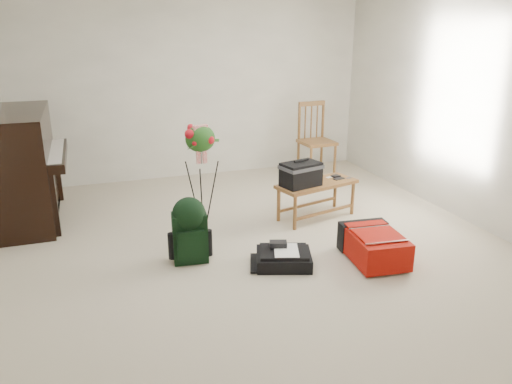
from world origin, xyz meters
name	(u,v)px	position (x,y,z in m)	size (l,w,h in m)	color
floor	(258,248)	(0.00, 0.00, 0.00)	(5.00, 5.50, 0.01)	#BEB599
wall_back	(195,90)	(0.00, 2.75, 1.25)	(5.00, 0.04, 2.50)	white
wall_right	(477,111)	(2.50, 0.00, 1.25)	(0.04, 5.50, 2.50)	white
piano	(27,169)	(-2.19, 1.60, 0.60)	(0.71, 1.50, 1.25)	black
bench	(304,176)	(0.75, 0.59, 0.52)	(1.01, 0.60, 0.73)	olive
dining_chair	(316,140)	(1.66, 2.19, 0.52)	(0.49, 0.49, 1.06)	olive
red_suitcase	(371,243)	(0.95, -0.56, 0.15)	(0.52, 0.72, 0.29)	red
black_duffel	(284,258)	(0.10, -0.42, 0.08)	(0.60, 0.54, 0.21)	black
green_backpack	(190,227)	(-0.70, -0.06, 0.35)	(0.34, 0.31, 0.64)	black
flower_stand	(202,183)	(-0.46, 0.45, 0.60)	(0.46, 0.46, 1.23)	black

